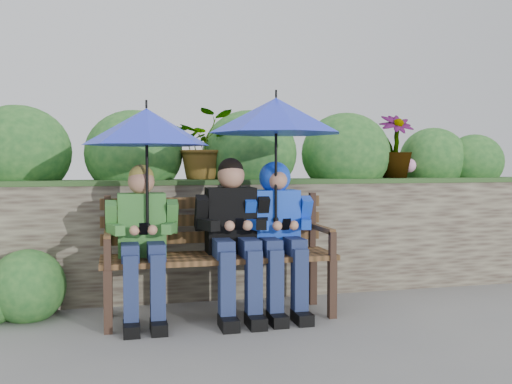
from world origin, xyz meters
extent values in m
plane|color=slate|center=(0.00, 0.00, 0.00)|extent=(60.00, 60.00, 0.00)
cube|color=#4A3E35|center=(0.00, 0.75, 0.50)|extent=(8.00, 0.40, 1.00)
cube|color=#2B4F1F|center=(0.00, 0.75, 1.01)|extent=(8.00, 0.42, 0.04)
cube|color=#2B4F1F|center=(0.00, 1.95, 0.48)|extent=(8.00, 2.00, 0.96)
ellipsoid|color=#1F5423|center=(-1.87, 1.03, 1.27)|extent=(0.90, 0.72, 0.81)
ellipsoid|color=#1F5423|center=(-0.90, 0.94, 1.26)|extent=(0.85, 0.68, 0.77)
ellipsoid|color=#1F5423|center=(0.15, 0.94, 1.26)|extent=(0.88, 0.71, 0.79)
ellipsoid|color=#1F5423|center=(1.11, 0.95, 1.26)|extent=(0.88, 0.70, 0.79)
ellipsoid|color=#1F5423|center=(2.09, 1.02, 1.21)|extent=(0.71, 0.57, 0.64)
ellipsoid|color=#1F5423|center=(2.51, 0.94, 1.19)|extent=(0.62, 0.50, 0.56)
sphere|color=#EF99CF|center=(-1.75, 0.85, 1.15)|extent=(0.14, 0.14, 0.14)
sphere|color=#EF99CF|center=(0.10, 0.85, 1.15)|extent=(0.14, 0.14, 0.14)
sphere|color=#EF99CF|center=(1.72, 0.85, 1.15)|extent=(0.14, 0.14, 0.14)
imported|color=#1F5423|center=(-0.30, 0.85, 1.34)|extent=(0.55, 0.48, 0.61)
imported|color=#1F5423|center=(1.57, 0.85, 1.34)|extent=(0.34, 0.34, 0.62)
sphere|color=#1F5423|center=(-1.72, 0.35, 0.24)|extent=(0.57, 0.57, 0.57)
cube|color=#37251C|center=(-1.12, -0.19, 0.22)|extent=(0.06, 0.06, 0.44)
cube|color=#37251C|center=(-1.12, 0.25, 0.22)|extent=(0.06, 0.06, 0.44)
cube|color=#37251C|center=(0.52, -0.19, 0.22)|extent=(0.06, 0.06, 0.44)
cube|color=#37251C|center=(0.52, 0.25, 0.22)|extent=(0.06, 0.06, 0.44)
cube|color=#47311A|center=(-0.30, -0.16, 0.46)|extent=(1.76, 0.10, 0.04)
cube|color=#47311A|center=(-0.30, -0.03, 0.46)|extent=(1.76, 0.10, 0.04)
cube|color=#47311A|center=(-0.30, 0.10, 0.46)|extent=(1.76, 0.10, 0.04)
cube|color=#47311A|center=(-0.30, 0.22, 0.46)|extent=(1.76, 0.10, 0.04)
cube|color=#37251C|center=(-1.12, 0.27, 0.69)|extent=(0.05, 0.05, 0.49)
cube|color=#47311A|center=(-1.12, 0.03, 0.66)|extent=(0.05, 0.46, 0.04)
cube|color=#37251C|center=(-1.12, -0.19, 0.55)|extent=(0.05, 0.05, 0.22)
cube|color=#37251C|center=(0.52, 0.27, 0.69)|extent=(0.05, 0.05, 0.49)
cube|color=#47311A|center=(0.52, 0.03, 0.66)|extent=(0.05, 0.46, 0.04)
cube|color=#37251C|center=(0.52, -0.19, 0.55)|extent=(0.05, 0.05, 0.22)
cube|color=#47311A|center=(-0.30, 0.28, 0.59)|extent=(1.76, 0.03, 0.09)
cube|color=#47311A|center=(-0.30, 0.28, 0.72)|extent=(1.76, 0.03, 0.09)
cube|color=#47311A|center=(-0.30, 0.28, 0.86)|extent=(1.76, 0.03, 0.09)
cube|color=#2A722E|center=(-0.88, 0.13, 0.72)|extent=(0.35, 0.20, 0.47)
sphere|color=tan|center=(-0.88, 0.11, 1.04)|extent=(0.19, 0.19, 0.19)
sphere|color=#A28C35|center=(-0.88, 0.12, 1.07)|extent=(0.18, 0.18, 0.18)
cube|color=navy|center=(-0.97, -0.04, 0.54)|extent=(0.12, 0.33, 0.12)
cube|color=navy|center=(-0.97, -0.20, 0.27)|extent=(0.10, 0.11, 0.54)
cube|color=black|center=(-0.97, -0.26, 0.04)|extent=(0.11, 0.23, 0.08)
cube|color=navy|center=(-0.78, -0.04, 0.54)|extent=(0.12, 0.33, 0.12)
cube|color=navy|center=(-0.78, -0.20, 0.27)|extent=(0.10, 0.11, 0.54)
cube|color=black|center=(-0.78, -0.26, 0.04)|extent=(0.11, 0.23, 0.08)
cube|color=#2A722E|center=(-1.10, 0.08, 0.78)|extent=(0.08, 0.19, 0.26)
cube|color=#2A722E|center=(-1.07, -0.06, 0.71)|extent=(0.13, 0.22, 0.07)
sphere|color=tan|center=(-0.94, -0.15, 0.71)|extent=(0.07, 0.07, 0.07)
cube|color=#2A722E|center=(-0.66, 0.08, 0.78)|extent=(0.08, 0.19, 0.26)
cube|color=#2A722E|center=(-0.69, -0.06, 0.71)|extent=(0.13, 0.22, 0.07)
sphere|color=tan|center=(-0.81, -0.15, 0.71)|extent=(0.07, 0.07, 0.07)
cube|color=black|center=(-0.88, -0.16, 0.72)|extent=(0.06, 0.07, 0.09)
cube|color=black|center=(-0.20, 0.13, 0.73)|extent=(0.37, 0.22, 0.51)
sphere|color=tan|center=(-0.20, 0.11, 1.08)|extent=(0.21, 0.21, 0.21)
sphere|color=black|center=(-0.20, 0.12, 1.12)|extent=(0.20, 0.20, 0.20)
cube|color=navy|center=(-0.30, -0.05, 0.55)|extent=(0.13, 0.35, 0.13)
cube|color=navy|center=(-0.30, -0.22, 0.27)|extent=(0.11, 0.12, 0.55)
cube|color=black|center=(-0.30, -0.29, 0.04)|extent=(0.12, 0.24, 0.09)
cube|color=navy|center=(-0.10, -0.05, 0.55)|extent=(0.13, 0.35, 0.13)
cube|color=navy|center=(-0.10, -0.22, 0.27)|extent=(0.11, 0.12, 0.55)
cube|color=black|center=(-0.10, -0.29, 0.04)|extent=(0.12, 0.24, 0.09)
cube|color=black|center=(-0.43, 0.07, 0.80)|extent=(0.09, 0.20, 0.28)
cube|color=black|center=(-0.40, -0.07, 0.72)|extent=(0.14, 0.23, 0.08)
sphere|color=tan|center=(-0.26, -0.17, 0.72)|extent=(0.08, 0.08, 0.08)
cube|color=black|center=(0.04, 0.07, 0.80)|extent=(0.09, 0.20, 0.28)
cube|color=black|center=(0.01, -0.07, 0.72)|extent=(0.14, 0.23, 0.08)
sphere|color=tan|center=(-0.13, -0.17, 0.72)|extent=(0.08, 0.08, 0.08)
cube|color=black|center=(-0.20, -0.18, 0.73)|extent=(0.06, 0.07, 0.09)
cube|color=#0037D0|center=(0.16, 0.13, 0.72)|extent=(0.36, 0.21, 0.48)
sphere|color=tan|center=(0.16, 0.11, 1.05)|extent=(0.20, 0.20, 0.20)
sphere|color=#0037D0|center=(0.16, 0.14, 1.06)|extent=(0.25, 0.25, 0.25)
sphere|color=tan|center=(0.16, 0.06, 1.04)|extent=(0.15, 0.15, 0.15)
cube|color=navy|center=(0.07, -0.04, 0.54)|extent=(0.13, 0.34, 0.13)
cube|color=navy|center=(0.07, -0.21, 0.27)|extent=(0.11, 0.12, 0.54)
cube|color=black|center=(0.07, -0.27, 0.04)|extent=(0.12, 0.23, 0.08)
cube|color=navy|center=(0.26, -0.04, 0.54)|extent=(0.13, 0.34, 0.13)
cube|color=navy|center=(0.26, -0.21, 0.27)|extent=(0.11, 0.12, 0.54)
cube|color=black|center=(0.26, -0.27, 0.04)|extent=(0.12, 0.23, 0.08)
cube|color=#0037D0|center=(-0.06, 0.07, 0.78)|extent=(0.08, 0.19, 0.27)
cube|color=#0037D0|center=(-0.03, -0.06, 0.71)|extent=(0.13, 0.22, 0.07)
sphere|color=tan|center=(0.10, -0.16, 0.71)|extent=(0.07, 0.07, 0.07)
cube|color=#0037D0|center=(0.39, 0.07, 0.78)|extent=(0.08, 0.19, 0.27)
cube|color=#0037D0|center=(0.36, -0.06, 0.71)|extent=(0.13, 0.22, 0.07)
sphere|color=tan|center=(0.23, -0.16, 0.71)|extent=(0.07, 0.07, 0.07)
cube|color=black|center=(0.16, -0.17, 0.72)|extent=(0.06, 0.07, 0.09)
cone|color=#2134DC|center=(-0.84, 0.00, 1.44)|extent=(0.91, 0.91, 0.27)
cylinder|color=black|center=(-0.84, 0.00, 1.60)|extent=(0.02, 0.02, 0.06)
cylinder|color=black|center=(-0.84, 0.00, 1.08)|extent=(0.02, 0.02, 0.72)
sphere|color=black|center=(-0.84, 0.00, 0.72)|extent=(0.04, 0.04, 0.04)
cone|color=#2134DC|center=(0.13, 0.01, 1.54)|extent=(1.03, 1.03, 0.27)
cylinder|color=black|center=(0.13, 0.01, 1.70)|extent=(0.02, 0.02, 0.06)
cylinder|color=black|center=(0.13, 0.01, 1.14)|extent=(0.02, 0.02, 0.80)
sphere|color=black|center=(0.13, 0.01, 0.74)|extent=(0.04, 0.04, 0.04)
camera|label=1|loc=(-1.06, -4.20, 1.18)|focal=40.00mm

